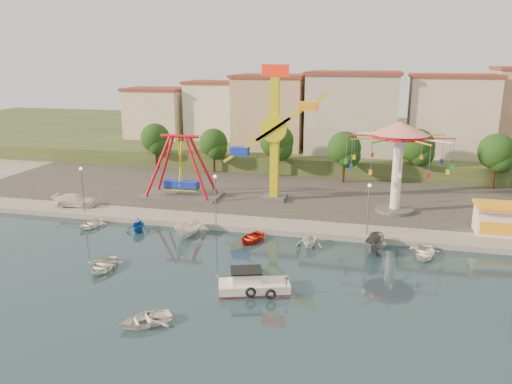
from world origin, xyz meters
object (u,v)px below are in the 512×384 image
(rowboat_a, at_px, (103,265))
(van, at_px, (76,200))
(pirate_ship_ride, at_px, (181,168))
(kamikaze_tower, at_px, (278,139))
(cabin_motorboat, at_px, (252,286))
(wave_swinger, at_px, (399,147))

(rowboat_a, relative_size, van, 0.78)
(pirate_ship_ride, height_order, van, pirate_ship_ride)
(kamikaze_tower, distance_m, cabin_motorboat, 25.40)
(pirate_ship_ride, xyz_separation_m, rowboat_a, (1.41, -21.74, -3.99))
(wave_swinger, distance_m, van, 38.36)
(van, bearing_deg, cabin_motorboat, -132.04)
(pirate_ship_ride, xyz_separation_m, van, (-10.74, -7.05, -3.06))
(kamikaze_tower, bearing_deg, cabin_motorboat, -83.12)
(rowboat_a, bearing_deg, van, 123.17)
(wave_swinger, relative_size, rowboat_a, 2.95)
(pirate_ship_ride, bearing_deg, kamikaze_tower, 5.64)
(cabin_motorboat, bearing_deg, pirate_ship_ride, 105.33)
(cabin_motorboat, bearing_deg, kamikaze_tower, 78.61)
(kamikaze_tower, bearing_deg, wave_swinger, -5.08)
(van, bearing_deg, wave_swinger, -90.05)
(cabin_motorboat, xyz_separation_m, van, (-25.87, 15.73, 0.81))
(kamikaze_tower, height_order, rowboat_a, kamikaze_tower)
(pirate_ship_ride, distance_m, cabin_motorboat, 27.62)
(cabin_motorboat, bearing_deg, rowboat_a, 157.41)
(pirate_ship_ride, bearing_deg, rowboat_a, -86.30)
(rowboat_a, bearing_deg, kamikaze_tower, 58.33)
(kamikaze_tower, relative_size, wave_swinger, 1.42)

